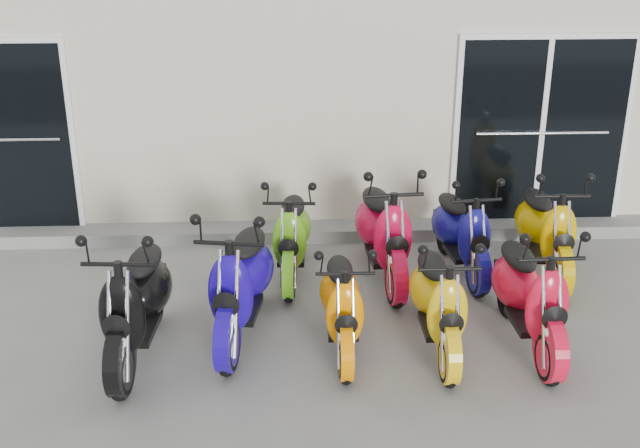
{
  "coord_description": "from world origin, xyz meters",
  "views": [
    {
      "loc": [
        -0.32,
        -6.58,
        3.7
      ],
      "look_at": [
        0.0,
        0.6,
        0.75
      ],
      "focal_mm": 45.0,
      "sensor_mm": 36.0,
      "label": 1
    }
  ],
  "objects_px": {
    "scooter_front_orange_b": "(439,289)",
    "scooter_back_red": "(384,219)",
    "scooter_front_blue": "(241,268)",
    "scooter_front_black": "(135,288)",
    "scooter_back_green": "(291,224)",
    "scooter_front_orange_a": "(342,292)",
    "scooter_back_yellow": "(547,218)",
    "scooter_front_red": "(531,281)",
    "scooter_back_blue": "(462,221)"
  },
  "relations": [
    {
      "from": "scooter_front_black",
      "to": "scooter_front_blue",
      "type": "bearing_deg",
      "value": 24.0
    },
    {
      "from": "scooter_back_yellow",
      "to": "scooter_front_orange_b",
      "type": "bearing_deg",
      "value": -132.29
    },
    {
      "from": "scooter_back_yellow",
      "to": "scooter_front_red",
      "type": "bearing_deg",
      "value": -111.09
    },
    {
      "from": "scooter_back_blue",
      "to": "scooter_front_orange_a",
      "type": "bearing_deg",
      "value": -139.04
    },
    {
      "from": "scooter_front_orange_a",
      "to": "scooter_back_blue",
      "type": "xyz_separation_m",
      "value": [
        1.34,
        1.48,
        0.03
      ]
    },
    {
      "from": "scooter_front_orange_b",
      "to": "scooter_back_red",
      "type": "height_order",
      "value": "scooter_back_red"
    },
    {
      "from": "scooter_front_blue",
      "to": "scooter_front_red",
      "type": "bearing_deg",
      "value": 1.71
    },
    {
      "from": "scooter_front_blue",
      "to": "scooter_back_green",
      "type": "relative_size",
      "value": 1.14
    },
    {
      "from": "scooter_back_green",
      "to": "scooter_back_blue",
      "type": "bearing_deg",
      "value": 3.8
    },
    {
      "from": "scooter_front_black",
      "to": "scooter_front_orange_a",
      "type": "height_order",
      "value": "scooter_front_black"
    },
    {
      "from": "scooter_front_black",
      "to": "scooter_back_blue",
      "type": "xyz_separation_m",
      "value": [
        3.09,
        1.52,
        -0.07
      ]
    },
    {
      "from": "scooter_front_orange_b",
      "to": "scooter_back_yellow",
      "type": "bearing_deg",
      "value": 46.64
    },
    {
      "from": "scooter_front_orange_a",
      "to": "scooter_back_blue",
      "type": "height_order",
      "value": "scooter_back_blue"
    },
    {
      "from": "scooter_front_blue",
      "to": "scooter_front_orange_b",
      "type": "distance_m",
      "value": 1.73
    },
    {
      "from": "scooter_front_black",
      "to": "scooter_front_red",
      "type": "xyz_separation_m",
      "value": [
        3.37,
        0.02,
        -0.03
      ]
    },
    {
      "from": "scooter_front_orange_b",
      "to": "scooter_front_red",
      "type": "xyz_separation_m",
      "value": [
        0.8,
        0.03,
        0.04
      ]
    },
    {
      "from": "scooter_front_red",
      "to": "scooter_back_blue",
      "type": "distance_m",
      "value": 1.52
    },
    {
      "from": "scooter_front_black",
      "to": "scooter_front_red",
      "type": "distance_m",
      "value": 3.37
    },
    {
      "from": "scooter_front_orange_a",
      "to": "scooter_back_red",
      "type": "height_order",
      "value": "scooter_back_red"
    },
    {
      "from": "scooter_front_orange_a",
      "to": "scooter_front_red",
      "type": "bearing_deg",
      "value": -0.43
    },
    {
      "from": "scooter_front_blue",
      "to": "scooter_front_orange_b",
      "type": "relative_size",
      "value": 1.14
    },
    {
      "from": "scooter_front_orange_a",
      "to": "scooter_back_blue",
      "type": "relative_size",
      "value": 0.94
    },
    {
      "from": "scooter_front_orange_a",
      "to": "scooter_back_red",
      "type": "relative_size",
      "value": 0.83
    },
    {
      "from": "scooter_front_red",
      "to": "scooter_front_orange_a",
      "type": "bearing_deg",
      "value": 177.34
    },
    {
      "from": "scooter_front_blue",
      "to": "scooter_back_red",
      "type": "bearing_deg",
      "value": 46.7
    },
    {
      "from": "scooter_front_orange_b",
      "to": "scooter_back_green",
      "type": "xyz_separation_m",
      "value": [
        -1.24,
        1.52,
        0.0
      ]
    },
    {
      "from": "scooter_front_orange_b",
      "to": "scooter_front_black",
      "type": "bearing_deg",
      "value": 179.74
    },
    {
      "from": "scooter_front_orange_a",
      "to": "scooter_back_red",
      "type": "distance_m",
      "value": 1.47
    },
    {
      "from": "scooter_front_black",
      "to": "scooter_back_red",
      "type": "bearing_deg",
      "value": 35.91
    },
    {
      "from": "scooter_front_orange_a",
      "to": "scooter_back_yellow",
      "type": "xyz_separation_m",
      "value": [
        2.21,
        1.43,
        0.07
      ]
    },
    {
      "from": "scooter_back_red",
      "to": "scooter_back_blue",
      "type": "height_order",
      "value": "scooter_back_red"
    },
    {
      "from": "scooter_front_black",
      "to": "scooter_back_yellow",
      "type": "relative_size",
      "value": 1.05
    },
    {
      "from": "scooter_front_black",
      "to": "scooter_back_red",
      "type": "distance_m",
      "value": 2.67
    },
    {
      "from": "scooter_back_red",
      "to": "scooter_back_yellow",
      "type": "bearing_deg",
      "value": -3.21
    },
    {
      "from": "scooter_front_orange_b",
      "to": "scooter_front_red",
      "type": "relative_size",
      "value": 0.93
    },
    {
      "from": "scooter_front_orange_b",
      "to": "scooter_back_blue",
      "type": "distance_m",
      "value": 1.61
    },
    {
      "from": "scooter_back_blue",
      "to": "scooter_front_blue",
      "type": "bearing_deg",
      "value": -158.3
    },
    {
      "from": "scooter_front_black",
      "to": "scooter_front_red",
      "type": "relative_size",
      "value": 1.04
    },
    {
      "from": "scooter_front_orange_b",
      "to": "scooter_back_yellow",
      "type": "xyz_separation_m",
      "value": [
        1.38,
        1.47,
        0.04
      ]
    },
    {
      "from": "scooter_back_red",
      "to": "scooter_back_green",
      "type": "bearing_deg",
      "value": 168.71
    },
    {
      "from": "scooter_front_orange_a",
      "to": "scooter_front_blue",
      "type": "bearing_deg",
      "value": 162.76
    },
    {
      "from": "scooter_front_blue",
      "to": "scooter_front_red",
      "type": "distance_m",
      "value": 2.52
    },
    {
      "from": "scooter_front_blue",
      "to": "scooter_back_blue",
      "type": "distance_m",
      "value": 2.52
    },
    {
      "from": "scooter_front_blue",
      "to": "scooter_front_orange_b",
      "type": "bearing_deg",
      "value": -2.33
    },
    {
      "from": "scooter_front_orange_a",
      "to": "scooter_front_red",
      "type": "height_order",
      "value": "scooter_front_red"
    },
    {
      "from": "scooter_back_red",
      "to": "scooter_back_blue",
      "type": "bearing_deg",
      "value": 2.22
    },
    {
      "from": "scooter_back_yellow",
      "to": "scooter_front_black",
      "type": "bearing_deg",
      "value": -158.69
    },
    {
      "from": "scooter_front_red",
      "to": "scooter_back_green",
      "type": "height_order",
      "value": "scooter_front_red"
    },
    {
      "from": "scooter_front_blue",
      "to": "scooter_back_yellow",
      "type": "bearing_deg",
      "value": 28.93
    },
    {
      "from": "scooter_front_blue",
      "to": "scooter_front_black",
      "type": "bearing_deg",
      "value": -151.41
    }
  ]
}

